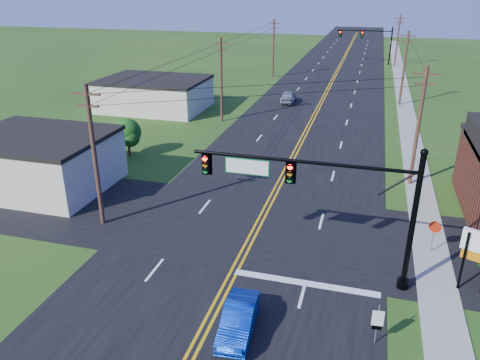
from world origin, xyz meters
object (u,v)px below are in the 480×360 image
(signal_mast_main, at_px, (320,193))
(route_sign, at_px, (377,322))
(blue_car, at_px, (239,320))
(stop_sign, at_px, (434,230))
(signal_mast_far, at_px, (367,39))

(signal_mast_main, distance_m, route_sign, 6.56)
(blue_car, relative_size, stop_sign, 1.90)
(signal_mast_far, height_order, stop_sign, signal_mast_far)
(stop_sign, bearing_deg, signal_mast_main, -124.28)
(blue_car, height_order, stop_sign, stop_sign)
(signal_mast_far, relative_size, route_sign, 5.50)
(signal_mast_main, xyz_separation_m, route_sign, (3.16, -4.49, -3.59))
(signal_mast_far, distance_m, route_sign, 76.62)
(route_sign, relative_size, stop_sign, 0.99)
(blue_car, bearing_deg, route_sign, 4.22)
(signal_mast_main, distance_m, signal_mast_far, 72.00)
(signal_mast_main, distance_m, blue_car, 7.26)
(signal_mast_main, distance_m, stop_sign, 8.02)
(signal_mast_far, height_order, route_sign, signal_mast_far)
(signal_mast_far, relative_size, stop_sign, 5.43)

